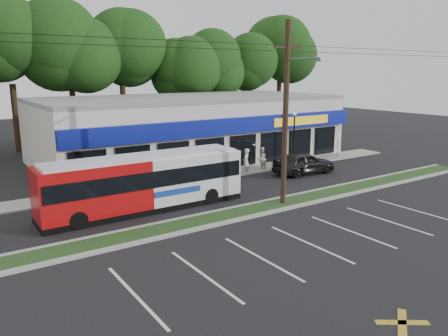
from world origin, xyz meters
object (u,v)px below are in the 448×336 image
pedestrian_a (246,162)px  sign_post (338,140)px  utility_pole (284,109)px  car_dark (304,163)px  metrobus (145,181)px  pedestrian_b (261,159)px  lamp_post (294,132)px

pedestrian_a → sign_post: bearing=140.2°
utility_pole → sign_post: 15.71m
car_dark → pedestrian_a: 4.27m
utility_pole → metrobus: bearing=151.8°
utility_pole → pedestrian_b: (4.58, 7.51, -4.50)m
pedestrian_a → pedestrian_b: size_ratio=1.06×
sign_post → metrobus: bearing=-168.4°
lamp_post → car_dark: bearing=-119.6°
sign_post → metrobus: (-19.83, -4.08, 0.04)m
lamp_post → car_dark: lamp_post is taller
metrobus → pedestrian_b: size_ratio=6.16×
pedestrian_b → sign_post: bearing=169.2°
lamp_post → pedestrian_a: bearing=-172.0°
lamp_post → pedestrian_a: (-5.33, -0.75, -1.71)m
pedestrian_a → pedestrian_b: 1.78m
utility_pole → metrobus: (-6.66, 3.57, -3.82)m
utility_pole → car_dark: size_ratio=10.42×
pedestrian_a → pedestrian_b: pedestrian_a is taller
metrobus → pedestrian_a: 10.16m
pedestrian_a → lamp_post: bearing=145.3°
car_dark → lamp_post: bearing=-25.5°
car_dark → pedestrian_b: bearing=41.3°
sign_post → pedestrian_b: bearing=-179.1°
utility_pole → car_dark: 9.38m
sign_post → lamp_post: bearing=177.4°
lamp_post → pedestrian_b: size_ratio=2.34×
sign_post → pedestrian_a: sign_post is taller
lamp_post → metrobus: lamp_post is taller
pedestrian_b → metrobus: bearing=7.5°
sign_post → pedestrian_a: (-10.33, -0.52, -0.59)m
utility_pole → lamp_post: utility_pole is taller
utility_pole → sign_post: utility_pole is taller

